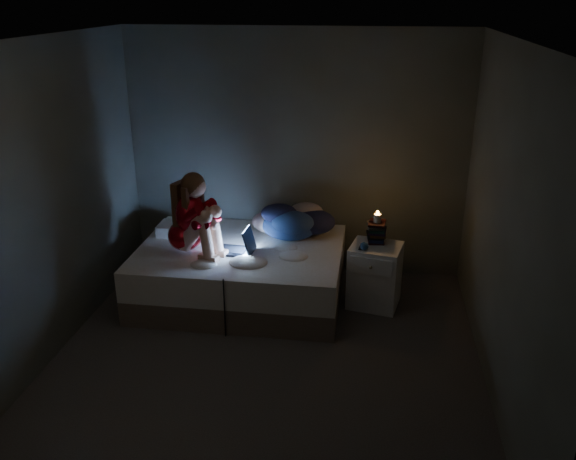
% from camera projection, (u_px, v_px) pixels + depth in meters
% --- Properties ---
extents(floor, '(3.60, 3.80, 0.02)m').
position_uv_depth(floor, '(266.00, 361.00, 5.09)').
color(floor, '#383230').
rests_on(floor, ground).
extents(ceiling, '(3.60, 3.80, 0.02)m').
position_uv_depth(ceiling, '(260.00, 38.00, 4.12)').
color(ceiling, silver).
rests_on(ceiling, ground).
extents(wall_back, '(3.60, 0.02, 2.60)m').
position_uv_depth(wall_back, '(295.00, 155.00, 6.36)').
color(wall_back, '#5E6058').
rests_on(wall_back, ground).
extents(wall_front, '(3.60, 0.02, 2.60)m').
position_uv_depth(wall_front, '(191.00, 356.00, 2.85)').
color(wall_front, '#5E6058').
rests_on(wall_front, ground).
extents(wall_left, '(0.02, 3.80, 2.60)m').
position_uv_depth(wall_left, '(43.00, 206.00, 4.84)').
color(wall_left, '#5E6058').
rests_on(wall_left, ground).
extents(wall_right, '(0.02, 3.80, 2.60)m').
position_uv_depth(wall_right, '(508.00, 229.00, 4.37)').
color(wall_right, '#5E6058').
rests_on(wall_right, ground).
extents(bed, '(2.00, 1.50, 0.55)m').
position_uv_depth(bed, '(241.00, 272.00, 6.05)').
color(bed, beige).
rests_on(bed, ground).
extents(pillow, '(0.40, 0.29, 0.12)m').
position_uv_depth(pillow, '(179.00, 229.00, 6.25)').
color(pillow, white).
rests_on(pillow, bed).
extents(woman, '(0.59, 0.48, 0.82)m').
position_uv_depth(woman, '(184.00, 212.00, 5.70)').
color(woman, maroon).
rests_on(woman, bed).
extents(laptop, '(0.40, 0.29, 0.27)m').
position_uv_depth(laptop, '(233.00, 239.00, 5.79)').
color(laptop, black).
rests_on(laptop, bed).
extents(clothes_pile, '(0.62, 0.49, 0.37)m').
position_uv_depth(clothes_pile, '(290.00, 219.00, 6.15)').
color(clothes_pile, navy).
rests_on(clothes_pile, bed).
extents(nightstand, '(0.55, 0.51, 0.63)m').
position_uv_depth(nightstand, '(375.00, 275.00, 5.89)').
color(nightstand, silver).
rests_on(nightstand, ground).
extents(book_stack, '(0.19, 0.25, 0.23)m').
position_uv_depth(book_stack, '(377.00, 231.00, 5.82)').
color(book_stack, black).
rests_on(book_stack, nightstand).
extents(candle, '(0.07, 0.07, 0.08)m').
position_uv_depth(candle, '(377.00, 216.00, 5.77)').
color(candle, beige).
rests_on(candle, book_stack).
extents(phone, '(0.08, 0.14, 0.01)m').
position_uv_depth(phone, '(365.00, 248.00, 5.71)').
color(phone, black).
rests_on(phone, nightstand).
extents(blue_orb, '(0.08, 0.08, 0.08)m').
position_uv_depth(blue_orb, '(367.00, 247.00, 5.65)').
color(blue_orb, navy).
rests_on(blue_orb, nightstand).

